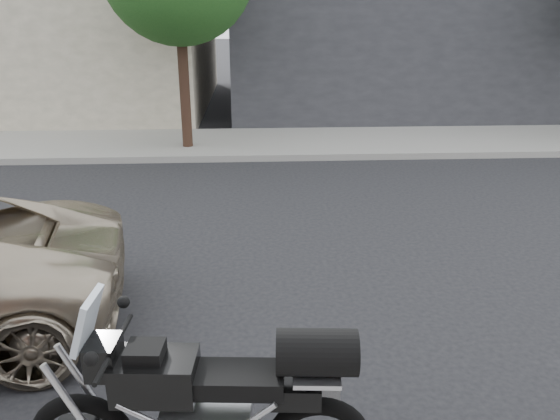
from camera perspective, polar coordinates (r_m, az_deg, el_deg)
The scene contains 4 objects.
ground at distance 7.74m, azimuth 0.70°, elevation -4.65°, with size 120.00×120.00×0.00m, color black.
far_sidewalk at distance 13.88m, azimuth -1.06°, elevation 7.00°, with size 44.00×3.00×0.15m, color gray.
far_building_dark at distance 21.82m, azimuth 18.06°, elevation 19.98°, with size 16.00×11.00×7.00m.
motorcycle at distance 4.06m, azimuth -6.03°, elevation -19.56°, with size 2.44×0.79×1.54m.
Camera 1 is at (0.47, 7.00, 3.26)m, focal length 35.00 mm.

